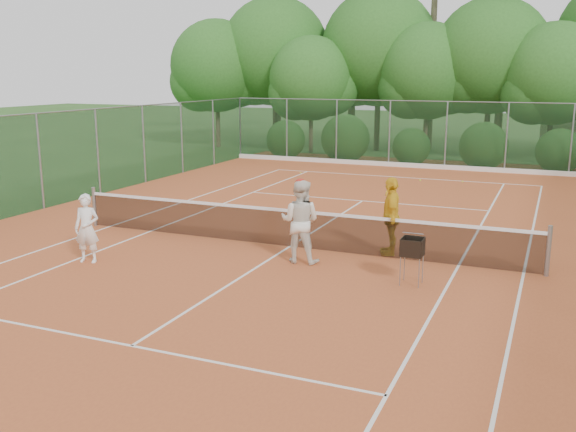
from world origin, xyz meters
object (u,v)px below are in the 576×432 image
object	(u,v)px
ball_hopper	(412,248)
player_yellow	(391,216)
player_white	(87,228)
player_center_grp	(300,221)

from	to	relation	value
ball_hopper	player_yellow	bearing A→B (deg)	113.36
player_white	player_center_grp	bearing A→B (deg)	8.61
player_center_grp	player_yellow	bearing A→B (deg)	39.23
player_center_grp	player_yellow	size ratio (longest dim) A/B	1.04
ball_hopper	player_white	bearing A→B (deg)	-171.69
player_center_grp	ball_hopper	size ratio (longest dim) A/B	1.99
player_white	player_center_grp	xyz separation A→B (m)	(4.43, 1.89, 0.17)
player_white	player_yellow	world-z (taller)	player_yellow
player_white	player_yellow	bearing A→B (deg)	13.73
player_white	player_center_grp	distance (m)	4.82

